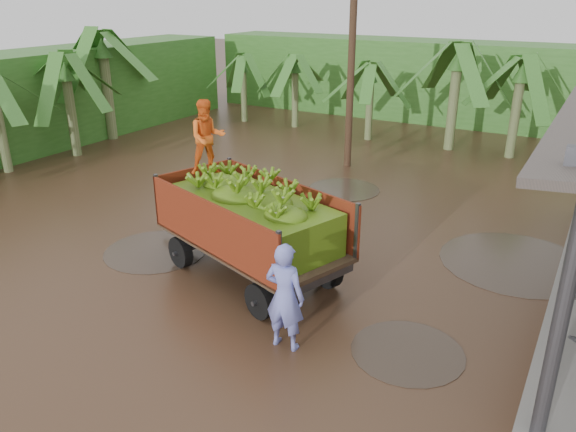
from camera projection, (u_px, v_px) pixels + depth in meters
The scene contains 7 objects.
ground at pixel (316, 254), 13.13m from camera, with size 100.00×100.00×0.00m, color black.
hedge_north at pixel (436, 81), 26.24m from camera, with size 22.00×3.00×3.60m, color #2D661E.
hedge_west at pixel (49, 97), 22.16m from camera, with size 3.00×18.00×3.60m, color #2D661E.
banana_trailer at pixel (249, 220), 11.66m from camera, with size 5.94×3.30×3.60m.
man_blue at pixel (285, 297), 9.38m from camera, with size 0.71×0.47×1.94m, color #7880DC.
utility_pole at pixel (352, 46), 18.23m from camera, with size 1.20×0.24×8.00m.
banana_plants at pixel (240, 107), 20.09m from camera, with size 25.10×19.42×4.45m.
Camera 1 is at (5.35, -10.59, 5.73)m, focal length 35.00 mm.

